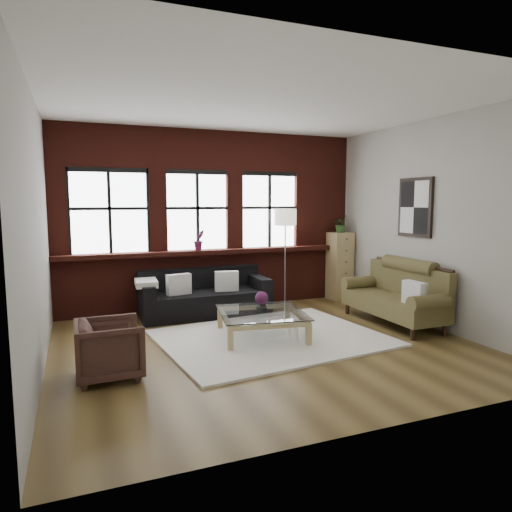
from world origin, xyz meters
name	(u,v)px	position (x,y,z in m)	size (l,w,h in m)	color
floor	(265,345)	(0.00, 0.00, 0.00)	(5.50, 5.50, 0.00)	brown
ceiling	(266,103)	(0.00, 0.00, 3.20)	(5.50, 5.50, 0.00)	white
wall_back	(213,220)	(0.00, 2.50, 1.60)	(5.50, 5.50, 0.00)	#A8A59C
wall_front	(385,244)	(0.00, -2.50, 1.60)	(5.50, 5.50, 0.00)	#A8A59C
wall_left	(36,233)	(-2.75, 0.00, 1.60)	(5.00, 5.00, 0.00)	#A8A59C
wall_right	(430,224)	(2.75, 0.00, 1.60)	(5.00, 5.00, 0.00)	#A8A59C
brick_backwall	(214,220)	(0.00, 2.44, 1.60)	(5.50, 0.12, 3.20)	#501A13
sill_ledge	(215,252)	(0.00, 2.35, 1.04)	(5.50, 0.30, 0.08)	#501A13
window_left	(110,213)	(-1.80, 2.45, 1.75)	(1.38, 0.10, 1.50)	black
window_mid	(197,212)	(-0.30, 2.45, 1.75)	(1.38, 0.10, 1.50)	black
window_right	(269,212)	(1.10, 2.45, 1.75)	(1.38, 0.10, 1.50)	black
wall_poster	(415,207)	(2.72, 0.30, 1.85)	(0.05, 0.74, 0.94)	black
shag_rug	(271,338)	(0.18, 0.21, 0.02)	(3.02, 2.37, 0.03)	white
dark_sofa	(205,292)	(-0.33, 1.90, 0.39)	(2.18, 0.88, 0.79)	black
pillow_a	(179,284)	(-0.80, 1.80, 0.58)	(0.40, 0.14, 0.34)	white
pillow_b	(227,281)	(0.03, 1.80, 0.58)	(0.40, 0.14, 0.34)	white
vintage_settee	(393,292)	(2.30, 0.25, 0.51)	(0.85, 1.91, 1.02)	brown
pillow_settee	(414,293)	(2.22, -0.33, 0.62)	(0.14, 0.38, 0.34)	white
armchair	(110,349)	(-2.05, -0.43, 0.33)	(0.70, 0.72, 0.65)	#3B231D
coffee_table	(262,325)	(0.07, 0.31, 0.19)	(1.18, 1.18, 0.40)	tan
vase	(262,306)	(0.07, 0.31, 0.46)	(0.16, 0.16, 0.16)	#B2B2B2
flowers	(262,298)	(0.07, 0.31, 0.58)	(0.19, 0.19, 0.19)	#551D47
drawer_chest	(340,266)	(2.51, 2.15, 0.67)	(0.41, 0.41, 1.33)	tan
potted_plant_top	(341,224)	(2.51, 2.15, 1.50)	(0.31, 0.27, 0.34)	#2D5923
floor_lamp	(285,254)	(1.22, 1.97, 0.98)	(0.40, 0.40, 1.96)	#A5A5A8
sill_plant	(199,240)	(-0.30, 2.32, 1.26)	(0.20, 0.16, 0.36)	#551D47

